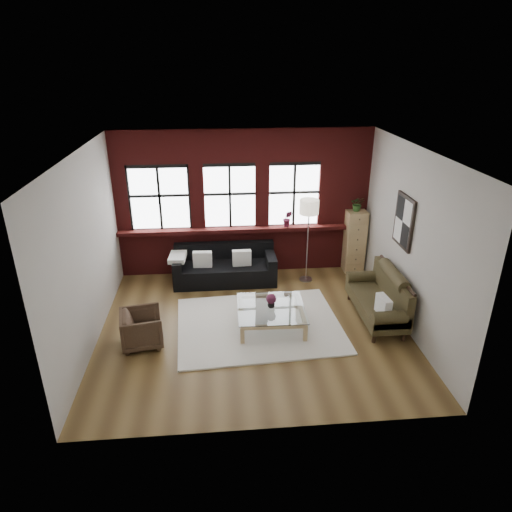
{
  "coord_description": "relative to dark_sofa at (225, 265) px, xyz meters",
  "views": [
    {
      "loc": [
        -0.6,
        -7.1,
        4.55
      ],
      "look_at": [
        0.1,
        0.6,
        1.15
      ],
      "focal_mm": 32.0,
      "sensor_mm": 36.0,
      "label": 1
    }
  ],
  "objects": [
    {
      "name": "window_left",
      "position": [
        -1.34,
        0.55,
        1.35
      ],
      "size": [
        1.38,
        0.1,
        1.5
      ],
      "primitive_type": null,
      "color": "black",
      "rests_on": "brick_backwall"
    },
    {
      "name": "pillow_a",
      "position": [
        -0.47,
        -0.1,
        0.19
      ],
      "size": [
        0.41,
        0.16,
        0.34
      ],
      "primitive_type": "cube",
      "rotation": [
        0.0,
        0.0,
        -0.06
      ],
      "color": "white",
      "rests_on": "dark_sofa"
    },
    {
      "name": "ceiling",
      "position": [
        0.46,
        -1.9,
        2.8
      ],
      "size": [
        5.5,
        5.5,
        0.0
      ],
      "primitive_type": "plane",
      "rotation": [
        3.14,
        0.0,
        0.0
      ],
      "color": "white",
      "rests_on": "ground"
    },
    {
      "name": "window_mid",
      "position": [
        0.16,
        0.55,
        1.35
      ],
      "size": [
        1.38,
        0.1,
        1.5
      ],
      "primitive_type": null,
      "color": "black",
      "rests_on": "brick_backwall"
    },
    {
      "name": "wall_right",
      "position": [
        3.21,
        -1.9,
        1.2
      ],
      "size": [
        0.0,
        5.0,
        5.0
      ],
      "primitive_type": "plane",
      "rotation": [
        1.57,
        0.0,
        -1.57
      ],
      "color": "#B1ADA5",
      "rests_on": "ground"
    },
    {
      "name": "pillow_settee",
      "position": [
        2.68,
        -2.35,
        0.19
      ],
      "size": [
        0.18,
        0.39,
        0.34
      ],
      "primitive_type": "cube",
      "rotation": [
        0.0,
        0.0,
        0.1
      ],
      "color": "white",
      "rests_on": "vintage_settee"
    },
    {
      "name": "floor",
      "position": [
        0.46,
        -1.9,
        -0.4
      ],
      "size": [
        5.5,
        5.5,
        0.0
      ],
      "primitive_type": "plane",
      "color": "brown",
      "rests_on": "ground"
    },
    {
      "name": "sill_plant",
      "position": [
        1.42,
        0.42,
        0.87
      ],
      "size": [
        0.24,
        0.21,
        0.37
      ],
      "primitive_type": "imported",
      "rotation": [
        0.0,
        0.0,
        -0.25
      ],
      "color": "#591E37",
      "rests_on": "sill_ledge"
    },
    {
      "name": "sill_ledge",
      "position": [
        0.46,
        0.45,
        0.64
      ],
      "size": [
        5.5,
        0.3,
        0.08
      ],
      "primitive_type": "cube",
      "color": "#5B1615",
      "rests_on": "brick_backwall"
    },
    {
      "name": "pillow_b",
      "position": [
        0.37,
        -0.1,
        0.19
      ],
      "size": [
        0.41,
        0.16,
        0.34
      ],
      "primitive_type": "cube",
      "rotation": [
        0.0,
        0.0,
        0.04
      ],
      "color": "white",
      "rests_on": "dark_sofa"
    },
    {
      "name": "wall_left",
      "position": [
        -2.29,
        -1.9,
        1.2
      ],
      "size": [
        0.0,
        5.0,
        5.0
      ],
      "primitive_type": "plane",
      "rotation": [
        1.57,
        0.0,
        1.57
      ],
      "color": "#B1ADA5",
      "rests_on": "ground"
    },
    {
      "name": "vintage_settee",
      "position": [
        2.76,
        -1.81,
        0.08
      ],
      "size": [
        0.79,
        1.78,
        0.95
      ],
      "primitive_type": null,
      "color": "#362F19",
      "rests_on": "floor"
    },
    {
      "name": "potted_plant_top",
      "position": [
        2.94,
        0.34,
        1.19
      ],
      "size": [
        0.35,
        0.32,
        0.33
      ],
      "primitive_type": "imported",
      "rotation": [
        0.0,
        0.0,
        -0.27
      ],
      "color": "#2D5923",
      "rests_on": "drawer_chest"
    },
    {
      "name": "armchair",
      "position": [
        -1.47,
        -2.27,
        -0.08
      ],
      "size": [
        0.79,
        0.78,
        0.63
      ],
      "primitive_type": "imported",
      "rotation": [
        0.0,
        0.0,
        1.75
      ],
      "color": "#3D2B1E",
      "rests_on": "floor"
    },
    {
      "name": "drawer_chest",
      "position": [
        2.94,
        0.34,
        0.31
      ],
      "size": [
        0.44,
        0.44,
        1.42
      ],
      "primitive_type": "cube",
      "color": "tan",
      "rests_on": "floor"
    },
    {
      "name": "flowers",
      "position": [
        0.78,
        -1.9,
        0.17
      ],
      "size": [
        0.19,
        0.19,
        0.19
      ],
      "primitive_type": "sphere",
      "color": "#591E37",
      "rests_on": "vase"
    },
    {
      "name": "shag_rug",
      "position": [
        0.57,
        -1.86,
        -0.38
      ],
      "size": [
        3.08,
        2.49,
        0.03
      ],
      "primitive_type": "cube",
      "rotation": [
        0.0,
        0.0,
        0.06
      ],
      "color": "silver",
      "rests_on": "floor"
    },
    {
      "name": "wall_back",
      "position": [
        0.46,
        0.6,
        1.2
      ],
      "size": [
        5.5,
        0.0,
        5.5
      ],
      "primitive_type": "plane",
      "rotation": [
        1.57,
        0.0,
        0.0
      ],
      "color": "#B1ADA5",
      "rests_on": "ground"
    },
    {
      "name": "coffee_table",
      "position": [
        0.78,
        -1.9,
        -0.21
      ],
      "size": [
        1.24,
        1.24,
        0.4
      ],
      "primitive_type": null,
      "rotation": [
        0.0,
        0.0,
        -0.03
      ],
      "color": "tan",
      "rests_on": "shag_rug"
    },
    {
      "name": "window_right",
      "position": [
        1.56,
        0.55,
        1.35
      ],
      "size": [
        1.38,
        0.1,
        1.5
      ],
      "primitive_type": null,
      "color": "black",
      "rests_on": "brick_backwall"
    },
    {
      "name": "floor_lamp",
      "position": [
        1.78,
        -0.1,
        0.6
      ],
      "size": [
        0.4,
        0.4,
        1.99
      ],
      "primitive_type": null,
      "color": "#A5A5A8",
      "rests_on": "floor"
    },
    {
      "name": "dark_sofa",
      "position": [
        0.0,
        0.0,
        0.0
      ],
      "size": [
        2.19,
        0.89,
        0.79
      ],
      "primitive_type": null,
      "color": "black",
      "rests_on": "floor"
    },
    {
      "name": "vase",
      "position": [
        0.78,
        -1.9,
        0.06
      ],
      "size": [
        0.17,
        0.17,
        0.14
      ],
      "primitive_type": "imported",
      "rotation": [
        0.0,
        0.0,
        -0.29
      ],
      "color": "#B2B2B2",
      "rests_on": "coffee_table"
    },
    {
      "name": "brick_backwall",
      "position": [
        0.46,
        0.54,
        1.2
      ],
      "size": [
        5.5,
        0.12,
        3.2
      ],
      "primitive_type": null,
      "color": "#5B1615",
      "rests_on": "floor"
    },
    {
      "name": "wall_poster",
      "position": [
        3.18,
        -1.6,
        1.45
      ],
      "size": [
        0.05,
        0.74,
        0.94
      ],
      "primitive_type": null,
      "color": "black",
      "rests_on": "wall_right"
    },
    {
      "name": "wall_front",
      "position": [
        0.46,
        -4.4,
        1.2
      ],
      "size": [
        5.5,
        0.0,
        5.5
      ],
      "primitive_type": "plane",
      "rotation": [
        -1.57,
        0.0,
        0.0
      ],
      "color": "#B1ADA5",
      "rests_on": "ground"
    }
  ]
}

